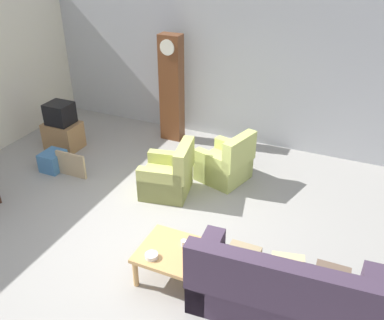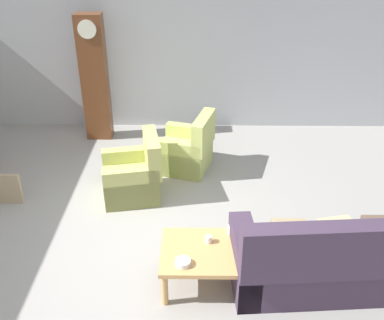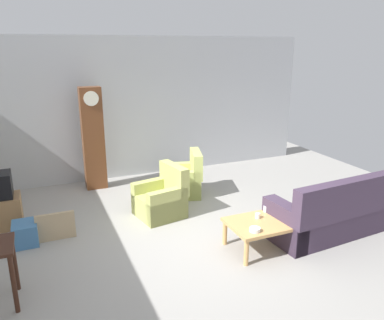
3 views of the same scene
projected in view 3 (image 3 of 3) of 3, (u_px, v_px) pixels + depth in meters
ground_plane at (202, 239)px, 6.13m from camera, size 10.40×10.40×0.00m
garage_door_wall at (139, 108)px, 8.85m from camera, size 8.40×0.16×3.20m
couch_floral at (332, 214)px, 6.20m from camera, size 2.16×1.02×1.04m
armchair_olive_near at (162, 200)px, 6.91m from camera, size 0.92×0.90×0.92m
armchair_olive_far at (183, 181)px, 7.87m from camera, size 0.97×0.95×0.92m
coffee_table_wood at (260, 226)px, 5.73m from camera, size 0.96×0.76×0.44m
grandfather_clock at (93, 139)px, 8.04m from camera, size 0.44×0.30×2.18m
tv_stand_cabinet at (0, 212)px, 6.46m from camera, size 0.68×0.52×0.54m
framed_picture_leaning at (56, 227)px, 6.05m from camera, size 0.60×0.05×0.45m
storage_box_blue at (25, 233)px, 5.93m from camera, size 0.37×0.43×0.35m
cup_white_porcelain at (258, 216)px, 5.83m from camera, size 0.08×0.08×0.08m
cup_blue_rimmed at (266, 209)px, 6.06m from camera, size 0.08×0.08×0.10m
bowl_white_stacked at (255, 230)px, 5.42m from camera, size 0.16×0.16×0.06m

